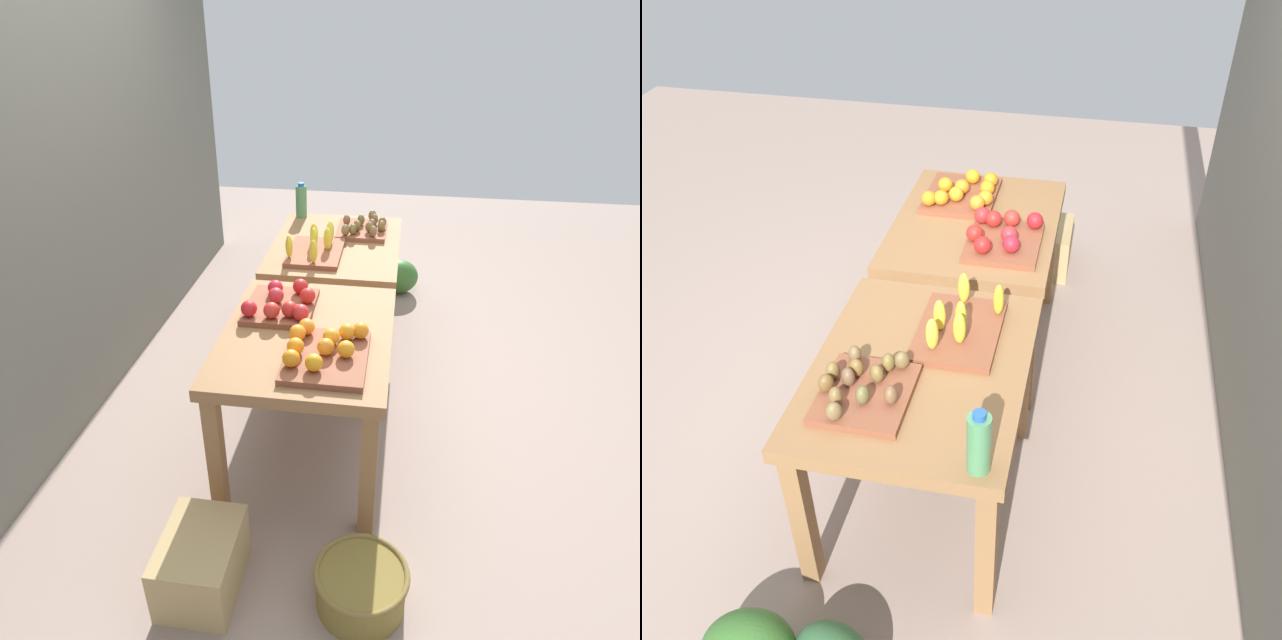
{
  "view_description": "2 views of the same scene",
  "coord_description": "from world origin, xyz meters",
  "views": [
    {
      "loc": [
        -2.89,
        -0.41,
        2.18
      ],
      "look_at": [
        -0.07,
        0.01,
        0.54
      ],
      "focal_mm": 32.79,
      "sensor_mm": 36.0,
      "label": 1
    },
    {
      "loc": [
        2.49,
        0.56,
        2.48
      ],
      "look_at": [
        -0.01,
        0.04,
        0.55
      ],
      "focal_mm": 39.82,
      "sensor_mm": 36.0,
      "label": 2
    }
  ],
  "objects": [
    {
      "name": "back_wall",
      "position": [
        0.0,
        1.35,
        1.5
      ],
      "size": [
        4.4,
        0.12,
        3.0
      ],
      "primitive_type": "cube",
      "color": "#64655B",
      "rests_on": "ground_plane"
    },
    {
      "name": "cardboard_produce_box",
      "position": [
        -1.41,
        0.3,
        0.14
      ],
      "size": [
        0.4,
        0.3,
        0.28
      ],
      "primitive_type": "cube",
      "color": "tan",
      "rests_on": "ground_plane"
    },
    {
      "name": "watermelon_pile",
      "position": [
        1.48,
        -0.28,
        0.13
      ],
      "size": [
        0.61,
        0.67,
        0.27
      ],
      "color": "#286529",
      "rests_on": "ground_plane"
    },
    {
      "name": "kiwi_bin",
      "position": [
        0.76,
        -0.16,
        0.79
      ],
      "size": [
        0.37,
        0.33,
        0.1
      ],
      "color": "brown",
      "rests_on": "display_table_right"
    },
    {
      "name": "display_table_right",
      "position": [
        0.56,
        0.0,
        0.64
      ],
      "size": [
        1.04,
        0.8,
        0.75
      ],
      "color": "olive",
      "rests_on": "ground_plane"
    },
    {
      "name": "apple_bin",
      "position": [
        -0.37,
        0.16,
        0.8
      ],
      "size": [
        0.4,
        0.36,
        0.11
      ],
      "color": "brown",
      "rests_on": "display_table_left"
    },
    {
      "name": "wicker_basket",
      "position": [
        -1.4,
        -0.35,
        0.1
      ],
      "size": [
        0.38,
        0.38,
        0.19
      ],
      "color": "olive",
      "rests_on": "ground_plane"
    },
    {
      "name": "banana_crate",
      "position": [
        0.35,
        0.1,
        0.79
      ],
      "size": [
        0.44,
        0.32,
        0.17
      ],
      "color": "brown",
      "rests_on": "display_table_right"
    },
    {
      "name": "ground_plane",
      "position": [
        0.0,
        0.0,
        0.0
      ],
      "size": [
        8.0,
        8.0,
        0.0
      ],
      "primitive_type": "plane",
      "color": "gray"
    },
    {
      "name": "orange_bin",
      "position": [
        -0.76,
        -0.11,
        0.79
      ],
      "size": [
        0.44,
        0.38,
        0.11
      ],
      "color": "brown",
      "rests_on": "display_table_left"
    },
    {
      "name": "water_bottle",
      "position": [
        1.01,
        0.3,
        0.87
      ],
      "size": [
        0.08,
        0.08,
        0.24
      ],
      "color": "#4C8C59",
      "rests_on": "display_table_right"
    },
    {
      "name": "display_table_left",
      "position": [
        -0.56,
        0.0,
        0.64
      ],
      "size": [
        1.04,
        0.8,
        0.75
      ],
      "color": "olive",
      "rests_on": "ground_plane"
    }
  ]
}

